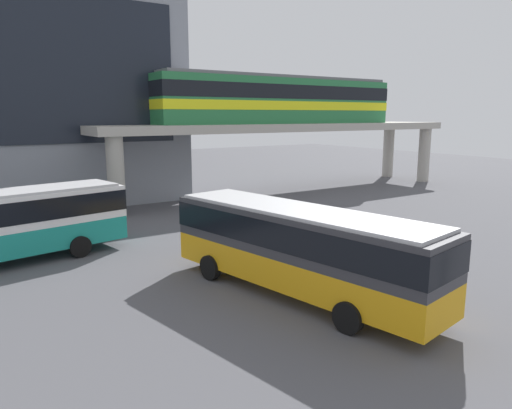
% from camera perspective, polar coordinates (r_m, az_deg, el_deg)
% --- Properties ---
extents(ground_plane, '(120.00, 120.00, 0.00)m').
position_cam_1_polar(ground_plane, '(26.20, -8.45, -3.74)').
color(ground_plane, '#515156').
extents(elevated_platform, '(32.82, 6.11, 5.76)m').
position_cam_1_polar(elevated_platform, '(40.36, 3.68, 8.52)').
color(elevated_platform, '#ADA89E').
rests_on(elevated_platform, ground_plane).
extents(train, '(21.92, 2.96, 3.84)m').
position_cam_1_polar(train, '(40.00, 3.04, 12.47)').
color(train, '#26723F').
rests_on(train, elevated_platform).
extents(bus_main, '(4.51, 11.32, 3.22)m').
position_cam_1_polar(bus_main, '(17.13, 5.09, -4.54)').
color(bus_main, orange).
rests_on(bus_main, ground_plane).
extents(bicycle_blue, '(1.79, 0.09, 1.04)m').
position_cam_1_polar(bicycle_blue, '(31.10, -6.91, -0.73)').
color(bicycle_blue, black).
rests_on(bicycle_blue, ground_plane).
extents(bicycle_black, '(1.73, 0.58, 1.04)m').
position_cam_1_polar(bicycle_black, '(32.67, -0.31, -0.10)').
color(bicycle_black, black).
rests_on(bicycle_black, ground_plane).
extents(bicycle_silver, '(1.70, 0.68, 1.04)m').
position_cam_1_polar(bicycle_silver, '(30.04, -5.63, -1.11)').
color(bicycle_silver, black).
rests_on(bicycle_silver, ground_plane).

